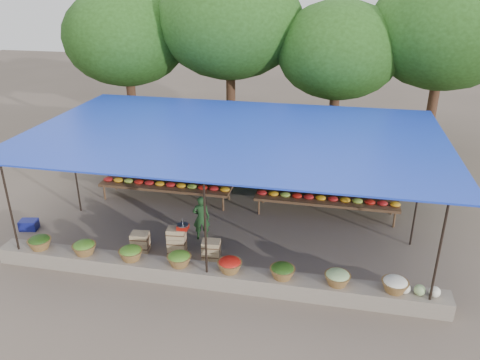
% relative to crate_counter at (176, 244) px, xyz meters
% --- Properties ---
extents(ground, '(60.00, 60.00, 0.00)m').
position_rel_crate_counter_xyz_m(ground, '(1.14, 1.75, -0.31)').
color(ground, brown).
rests_on(ground, ground).
extents(stone_curb, '(10.60, 0.55, 0.40)m').
position_rel_crate_counter_xyz_m(stone_curb, '(1.14, -1.00, -0.11)').
color(stone_curb, slate).
rests_on(stone_curb, ground).
extents(stall_canopy, '(10.80, 6.60, 2.82)m').
position_rel_crate_counter_xyz_m(stall_canopy, '(1.14, 1.82, 2.36)').
color(stall_canopy, black).
rests_on(stall_canopy, ground).
extents(produce_baskets, '(8.98, 0.58, 0.34)m').
position_rel_crate_counter_xyz_m(produce_baskets, '(1.04, -1.00, 0.25)').
color(produce_baskets, brown).
rests_on(produce_baskets, stone_curb).
extents(netting_backdrop, '(10.60, 0.06, 2.50)m').
position_rel_crate_counter_xyz_m(netting_backdrop, '(1.14, 4.90, 0.94)').
color(netting_backdrop, '#18431F').
rests_on(netting_backdrop, ground).
extents(tree_row, '(16.51, 5.50, 7.12)m').
position_rel_crate_counter_xyz_m(tree_row, '(1.64, 7.83, 4.39)').
color(tree_row, '#362213').
rests_on(tree_row, ground).
extents(fruit_table_left, '(4.21, 0.95, 0.93)m').
position_rel_crate_counter_xyz_m(fruit_table_left, '(-1.35, 3.10, 0.30)').
color(fruit_table_left, '#4A2C1D').
rests_on(fruit_table_left, ground).
extents(fruit_table_right, '(4.21, 0.95, 0.93)m').
position_rel_crate_counter_xyz_m(fruit_table_right, '(3.65, 3.10, 0.30)').
color(fruit_table_right, '#4A2C1D').
rests_on(fruit_table_right, ground).
extents(crate_counter, '(2.38, 0.38, 0.77)m').
position_rel_crate_counter_xyz_m(crate_counter, '(0.00, 0.00, 0.00)').
color(crate_counter, tan).
rests_on(crate_counter, ground).
extents(weighing_scale, '(0.29, 0.29, 0.30)m').
position_rel_crate_counter_xyz_m(weighing_scale, '(0.21, 0.00, 0.53)').
color(weighing_scale, red).
rests_on(weighing_scale, crate_counter).
extents(vendor_seated, '(0.52, 0.41, 1.26)m').
position_rel_crate_counter_xyz_m(vendor_seated, '(0.42, 0.92, 0.32)').
color(vendor_seated, '#1C3D1C').
rests_on(vendor_seated, ground).
extents(customer_left, '(0.89, 0.72, 1.74)m').
position_rel_crate_counter_xyz_m(customer_left, '(-3.33, 3.93, 0.56)').
color(customer_left, slate).
rests_on(customer_left, ground).
extents(customer_mid, '(1.22, 1.10, 1.64)m').
position_rel_crate_counter_xyz_m(customer_mid, '(3.24, 4.32, 0.51)').
color(customer_mid, slate).
rests_on(customer_mid, ground).
extents(customer_right, '(0.99, 0.94, 1.64)m').
position_rel_crate_counter_xyz_m(customer_right, '(3.97, 4.07, 0.51)').
color(customer_right, slate).
rests_on(customer_right, ground).
extents(blue_crate_front, '(0.58, 0.46, 0.31)m').
position_rel_crate_counter_xyz_m(blue_crate_front, '(-3.18, -0.83, -0.16)').
color(blue_crate_front, navy).
rests_on(blue_crate_front, ground).
extents(blue_crate_back, '(0.53, 0.43, 0.28)m').
position_rel_crate_counter_xyz_m(blue_crate_back, '(-4.50, 0.40, -0.17)').
color(blue_crate_back, navy).
rests_on(blue_crate_back, ground).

